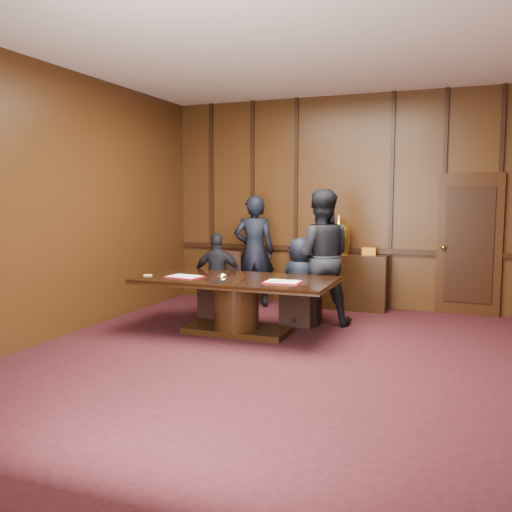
{
  "coord_description": "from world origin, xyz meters",
  "views": [
    {
      "loc": [
        1.9,
        -5.51,
        1.83
      ],
      "look_at": [
        -0.67,
        1.2,
        1.05
      ],
      "focal_mm": 38.0,
      "sensor_mm": 36.0,
      "label": 1
    }
  ],
  "objects": [
    {
      "name": "notepad",
      "position": [
        -2.11,
        0.82,
        0.77
      ],
      "size": [
        0.11,
        0.08,
        0.01
      ],
      "primitive_type": "cube",
      "rotation": [
        0.0,
        0.0,
        0.12
      ],
      "color": "#DBCC6B",
      "rests_on": "conference_table"
    },
    {
      "name": "signatory_left",
      "position": [
        -1.55,
        1.88,
        0.65
      ],
      "size": [
        0.81,
        0.48,
        1.29
      ],
      "primitive_type": "imported",
      "rotation": [
        0.0,
        0.0,
        3.38
      ],
      "color": "black",
      "rests_on": "ground"
    },
    {
      "name": "witness_left",
      "position": [
        -1.35,
        2.91,
        0.93
      ],
      "size": [
        0.78,
        0.64,
        1.86
      ],
      "primitive_type": "imported",
      "rotation": [
        0.0,
        0.0,
        3.47
      ],
      "color": "black",
      "rests_on": "ground"
    },
    {
      "name": "conference_table",
      "position": [
        -0.9,
        1.08,
        0.51
      ],
      "size": [
        2.62,
        1.32,
        0.76
      ],
      "color": "black",
      "rests_on": "ground"
    },
    {
      "name": "room",
      "position": [
        0.07,
        0.14,
        1.72
      ],
      "size": [
        7.0,
        7.04,
        3.5
      ],
      "color": "black",
      "rests_on": "ground"
    },
    {
      "name": "inkstand",
      "position": [
        -0.9,
        0.63,
        0.81
      ],
      "size": [
        0.2,
        0.14,
        0.12
      ],
      "color": "white",
      "rests_on": "conference_table"
    },
    {
      "name": "sideboard",
      "position": [
        0.0,
        3.26,
        0.49
      ],
      "size": [
        1.6,
        0.45,
        1.54
      ],
      "color": "black",
      "rests_on": "ground"
    },
    {
      "name": "chair_left",
      "position": [
        -1.55,
        1.95,
        0.29
      ],
      "size": [
        0.56,
        0.56,
        0.99
      ],
      "rotation": [
        0.0,
        0.0,
        -0.17
      ],
      "color": "black",
      "rests_on": "ground"
    },
    {
      "name": "folder_left",
      "position": [
        -1.57,
        0.87,
        0.77
      ],
      "size": [
        0.5,
        0.39,
        0.02
      ],
      "rotation": [
        0.0,
        0.0,
        -0.14
      ],
      "color": "maroon",
      "rests_on": "conference_table"
    },
    {
      "name": "folder_right",
      "position": [
        -0.2,
        0.91,
        0.77
      ],
      "size": [
        0.47,
        0.35,
        0.02
      ],
      "rotation": [
        0.0,
        0.0,
        0.04
      ],
      "color": "maroon",
      "rests_on": "conference_table"
    },
    {
      "name": "witness_right",
      "position": [
        -0.0,
        2.04,
        0.97
      ],
      "size": [
        1.12,
        0.98,
        1.95
      ],
      "primitive_type": "imported",
      "rotation": [
        0.0,
        0.0,
        3.43
      ],
      "color": "black",
      "rests_on": "ground"
    },
    {
      "name": "signatory_right",
      "position": [
        -0.25,
        1.88,
        0.63
      ],
      "size": [
        0.66,
        0.47,
        1.26
      ],
      "primitive_type": "imported",
      "rotation": [
        0.0,
        0.0,
        3.02
      ],
      "color": "black",
      "rests_on": "ground"
    },
    {
      "name": "chair_right",
      "position": [
        -0.25,
        1.95,
        0.29
      ],
      "size": [
        0.53,
        0.53,
        0.99
      ],
      "rotation": [
        0.0,
        0.0,
        -0.12
      ],
      "color": "black",
      "rests_on": "ground"
    }
  ]
}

